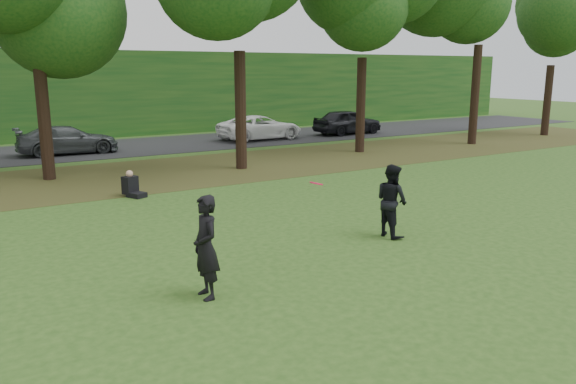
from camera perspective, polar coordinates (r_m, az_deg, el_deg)
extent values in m
plane|color=#254716|center=(10.56, 6.17, -9.50)|extent=(120.00, 120.00, 0.00)
cube|color=#403117|center=(21.94, -14.94, 1.67)|extent=(60.00, 7.00, 0.01)
cube|color=black|center=(29.61, -19.42, 4.08)|extent=(70.00, 7.00, 0.02)
cube|color=#124215|center=(35.28, -21.83, 9.19)|extent=(70.00, 3.00, 5.00)
imported|color=black|center=(9.82, -8.35, -5.58)|extent=(0.46, 0.68, 1.83)
imported|color=black|center=(13.53, 10.48, -0.86)|extent=(0.68, 0.86, 1.75)
imported|color=#404447|center=(28.42, -21.49, 4.96)|extent=(4.57, 1.92, 1.32)
imported|color=white|center=(32.01, -2.84, 6.57)|extent=(4.97, 2.48, 1.35)
imported|color=black|center=(34.87, 6.06, 7.13)|extent=(4.54, 2.05, 1.51)
cylinder|color=#F41446|center=(11.15, 2.89, 0.88)|extent=(0.27, 0.27, 0.10)
cube|color=black|center=(18.16, -15.13, -0.27)|extent=(0.59, 0.67, 0.16)
cube|color=black|center=(18.32, -15.75, 0.69)|extent=(0.52, 0.48, 0.56)
sphere|color=tan|center=(18.25, -15.81, 1.80)|extent=(0.22, 0.22, 0.22)
cylinder|color=black|center=(21.92, -23.50, 6.48)|extent=(0.44, 0.44, 4.12)
cylinder|color=black|center=(22.46, -4.84, 8.21)|extent=(0.44, 0.44, 4.62)
cylinder|color=black|center=(27.27, 7.40, 8.71)|extent=(0.44, 0.44, 4.45)
cylinder|color=black|center=(31.57, 18.46, 9.32)|extent=(0.44, 0.44, 5.17)
cylinder|color=black|center=(37.47, 24.85, 8.43)|extent=(0.44, 0.44, 4.16)
sphere|color=#124215|center=(37.55, 25.54, 15.81)|extent=(5.60, 5.60, 5.60)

